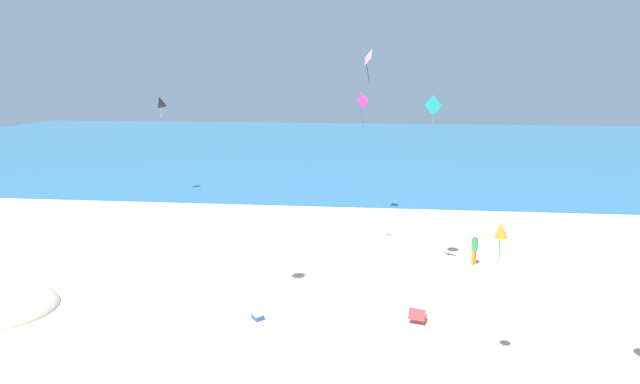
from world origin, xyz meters
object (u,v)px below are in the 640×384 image
at_px(beach_chair_mid_beach, 417,315).
at_px(kite_pink, 368,58).
at_px(kite_orange, 501,230).
at_px(kite_black, 161,102).
at_px(kite_magenta, 362,102).
at_px(cooler_box, 258,316).
at_px(kite_teal, 433,106).
at_px(person_3, 475,247).

height_order(beach_chair_mid_beach, kite_pink, kite_pink).
distance_m(kite_orange, kite_pink, 17.04).
bearing_deg(kite_orange, kite_black, 131.46).
distance_m(kite_pink, kite_magenta, 6.10).
xyz_separation_m(cooler_box, kite_teal, (6.40, 4.71, 7.29)).
relative_size(beach_chair_mid_beach, kite_orange, 0.61).
bearing_deg(cooler_box, kite_magenta, 65.33).
distance_m(beach_chair_mid_beach, kite_black, 25.80).
relative_size(cooler_box, kite_orange, 0.46).
bearing_deg(cooler_box, kite_orange, -17.91).
distance_m(kite_black, kite_orange, 28.44).
bearing_deg(cooler_box, kite_pink, 74.72).
xyz_separation_m(kite_orange, kite_teal, (-1.23, 7.18, 3.03)).
distance_m(cooler_box, kite_black, 22.81).
xyz_separation_m(cooler_box, kite_pink, (3.62, 13.27, 9.42)).
bearing_deg(kite_magenta, person_3, -12.52).
relative_size(person_3, kite_pink, 0.80).
height_order(kite_pink, kite_magenta, kite_pink).
xyz_separation_m(person_3, kite_black, (-19.92, 12.39, 5.91)).
distance_m(cooler_box, person_3, 10.88).
distance_m(kite_black, kite_teal, 22.48).
xyz_separation_m(person_3, kite_orange, (-1.15, -8.84, 3.52)).
relative_size(kite_orange, kite_magenta, 0.73).
distance_m(cooler_box, kite_pink, 16.67).
distance_m(beach_chair_mid_beach, person_3, 6.79).
xyz_separation_m(beach_chair_mid_beach, kite_teal, (0.68, 4.38, 7.13)).
relative_size(cooler_box, kite_pink, 0.29).
bearing_deg(person_3, kite_black, 5.28).
bearing_deg(beach_chair_mid_beach, person_3, -10.78).
height_order(kite_teal, kite_magenta, kite_magenta).
bearing_deg(kite_orange, kite_pink, 104.30).
bearing_deg(person_3, kite_orange, 119.73).
xyz_separation_m(cooler_box, kite_black, (-11.13, 18.77, 6.65)).
bearing_deg(kite_orange, kite_magenta, 112.56).
bearing_deg(beach_chair_mid_beach, kite_pink, 25.36).
relative_size(kite_pink, kite_teal, 1.70).
bearing_deg(person_3, cooler_box, 73.12).
bearing_deg(beach_chair_mid_beach, kite_magenta, 33.49).
xyz_separation_m(cooler_box, person_3, (8.79, 6.37, 0.74)).
xyz_separation_m(beach_chair_mid_beach, kite_orange, (1.91, -2.81, 4.10)).
distance_m(cooler_box, kite_teal, 10.79).
xyz_separation_m(cooler_box, kite_orange, (7.63, -2.47, 4.26)).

